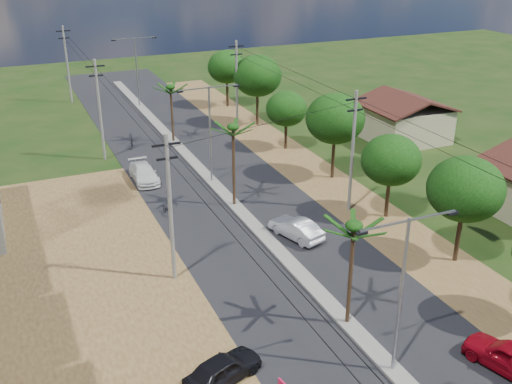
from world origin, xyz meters
TOP-DOWN VIEW (x-y plane):
  - ground at (0.00, 0.00)m, footprint 160.00×160.00m
  - road at (0.00, 15.00)m, footprint 12.00×110.00m
  - median at (0.00, 18.00)m, footprint 1.00×90.00m
  - dirt_lot_west at (-15.00, 8.00)m, footprint 18.00×46.00m
  - dirt_shoulder_east at (8.50, 15.00)m, footprint 5.00×90.00m
  - house_east_far at (21.00, 28.00)m, footprint 7.60×7.50m
  - tree_east_c at (9.70, 7.00)m, footprint 4.60×4.60m
  - tree_east_d at (9.40, 14.00)m, footprint 4.20×4.20m
  - tree_east_e at (9.60, 22.00)m, footprint 4.80×4.80m
  - tree_east_f at (9.20, 30.00)m, footprint 3.80×3.80m
  - tree_east_g at (9.80, 38.00)m, footprint 5.00×5.00m
  - tree_east_h at (9.50, 46.00)m, footprint 4.40×4.40m
  - palm_median_near at (0.00, 4.00)m, footprint 2.00×2.00m
  - palm_median_mid at (0.00, 20.00)m, footprint 2.00×2.00m
  - palm_median_far at (0.00, 36.00)m, footprint 2.00×2.00m
  - streetlight_near at (0.00, 0.00)m, footprint 5.10×0.18m
  - streetlight_mid at (0.00, 25.00)m, footprint 5.10×0.18m
  - streetlight_far at (0.00, 50.00)m, footprint 5.10×0.18m
  - utility_pole_w_b at (-7.00, 12.00)m, footprint 1.60×0.24m
  - utility_pole_w_c at (-7.00, 34.00)m, footprint 1.60×0.24m
  - utility_pole_w_d at (-7.00, 55.00)m, footprint 1.60×0.24m
  - utility_pole_e_b at (7.50, 16.00)m, footprint 1.60×0.24m
  - utility_pole_e_c at (7.50, 38.00)m, footprint 1.60×0.24m
  - car_red_near at (5.00, -2.08)m, footprint 2.84×4.62m
  - car_silver_mid at (1.91, 13.64)m, footprint 2.58×4.36m
  - car_white_far at (-5.00, 27.50)m, footprint 1.92×4.61m
  - car_parked_dark at (-7.50, 2.54)m, footprint 4.25×2.89m
  - moto_rider_west_a at (-5.00, 20.49)m, footprint 0.80×1.60m
  - moto_rider_west_b at (-4.09, 35.99)m, footprint 0.86×1.55m

SIDE VIEW (x-z plane):
  - ground at x=0.00m, z-range 0.00..0.00m
  - dirt_shoulder_east at x=8.50m, z-range 0.00..0.03m
  - dirt_lot_west at x=-15.00m, z-range 0.00..0.04m
  - road at x=0.00m, z-range 0.00..0.04m
  - median at x=0.00m, z-range 0.00..0.18m
  - moto_rider_west_a at x=-5.00m, z-range 0.00..0.80m
  - moto_rider_west_b at x=-4.09m, z-range 0.00..0.90m
  - car_white_far at x=-5.00m, z-range 0.00..1.33m
  - car_parked_dark at x=-7.50m, z-range 0.00..1.34m
  - car_silver_mid at x=1.91m, z-range 0.00..1.36m
  - car_red_near at x=5.00m, z-range 0.00..1.47m
  - house_east_far at x=21.00m, z-range 0.09..4.69m
  - tree_east_f at x=9.20m, z-range 1.13..6.64m
  - tree_east_d at x=9.40m, z-range 1.27..7.41m
  - tree_east_h at x=9.50m, z-range 1.38..7.90m
  - utility_pole_w_b at x=-7.00m, z-range 0.26..9.26m
  - utility_pole_w_c at x=-7.00m, z-range 0.26..9.26m
  - utility_pole_w_d at x=-7.00m, z-range 0.26..9.26m
  - utility_pole_e_b at x=7.50m, z-range 0.26..9.26m
  - utility_pole_e_c at x=7.50m, z-range 0.26..9.26m
  - streetlight_near at x=0.00m, z-range 0.79..8.79m
  - streetlight_mid at x=0.00m, z-range 0.79..8.79m
  - streetlight_far at x=0.00m, z-range 0.79..8.79m
  - tree_east_c at x=9.70m, z-range 1.45..8.28m
  - tree_east_e at x=9.60m, z-range 1.52..8.66m
  - tree_east_g at x=9.80m, z-range 1.55..8.93m
  - palm_median_far at x=0.00m, z-range 2.34..8.19m
  - palm_median_near at x=0.00m, z-range 2.46..8.61m
  - palm_median_mid at x=0.00m, z-range 2.62..9.17m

